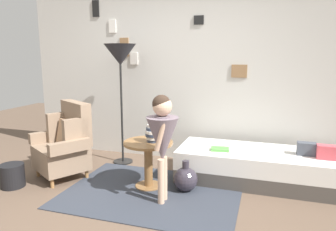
% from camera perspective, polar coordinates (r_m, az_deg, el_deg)
% --- Properties ---
extents(ground_plane, '(12.00, 12.00, 0.00)m').
position_cam_1_polar(ground_plane, '(3.25, -8.01, -17.88)').
color(ground_plane, brown).
extents(gallery_wall, '(4.80, 0.12, 2.60)m').
position_cam_1_polar(gallery_wall, '(4.69, 1.95, 7.75)').
color(gallery_wall, beige).
rests_on(gallery_wall, ground).
extents(rug, '(1.98, 1.45, 0.01)m').
position_cam_1_polar(rug, '(3.72, -2.90, -13.80)').
color(rug, '#333842').
rests_on(rug, ground).
extents(armchair, '(0.90, 0.84, 0.97)m').
position_cam_1_polar(armchair, '(4.26, -18.15, -4.90)').
color(armchair, '#9E7042').
rests_on(armchair, ground).
extents(daybed, '(1.91, 0.82, 0.40)m').
position_cam_1_polar(daybed, '(4.10, 15.55, -8.84)').
color(daybed, '#4C4742').
rests_on(daybed, ground).
extents(pillow_head, '(0.20, 0.13, 0.16)m').
position_cam_1_polar(pillow_head, '(3.99, 26.86, -5.98)').
color(pillow_head, '#D64C56').
rests_on(pillow_head, daybed).
extents(pillow_mid, '(0.21, 0.12, 0.15)m').
position_cam_1_polar(pillow_mid, '(4.05, 23.93, -5.57)').
color(pillow_mid, '#474C56').
rests_on(pillow_mid, daybed).
extents(side_table, '(0.58, 0.58, 0.56)m').
position_cam_1_polar(side_table, '(3.74, -3.60, -7.11)').
color(side_table, olive).
rests_on(side_table, ground).
extents(vase_striped, '(0.17, 0.17, 0.27)m').
position_cam_1_polar(vase_striped, '(3.65, -2.84, -3.14)').
color(vase_striped, '#2D384C').
rests_on(vase_striped, side_table).
extents(floor_lamp, '(0.45, 0.45, 1.72)m').
position_cam_1_polar(floor_lamp, '(4.48, -8.70, 10.17)').
color(floor_lamp, black).
rests_on(floor_lamp, ground).
extents(person_child, '(0.34, 0.34, 1.17)m').
position_cam_1_polar(person_child, '(3.25, -1.02, -3.51)').
color(person_child, '#D8AD8E').
rests_on(person_child, ground).
extents(book_on_daybed, '(0.24, 0.19, 0.03)m').
position_cam_1_polar(book_on_daybed, '(3.95, 9.45, -6.05)').
color(book_on_daybed, '#57A148').
rests_on(book_on_daybed, daybed).
extents(demijohn_near, '(0.28, 0.28, 0.37)m').
position_cam_1_polar(demijohn_near, '(3.71, 3.22, -11.46)').
color(demijohn_near, '#332D38').
rests_on(demijohn_near, ground).
extents(magazine_basket, '(0.28, 0.28, 0.28)m').
position_cam_1_polar(magazine_basket, '(4.25, -26.49, -9.76)').
color(magazine_basket, black).
rests_on(magazine_basket, ground).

